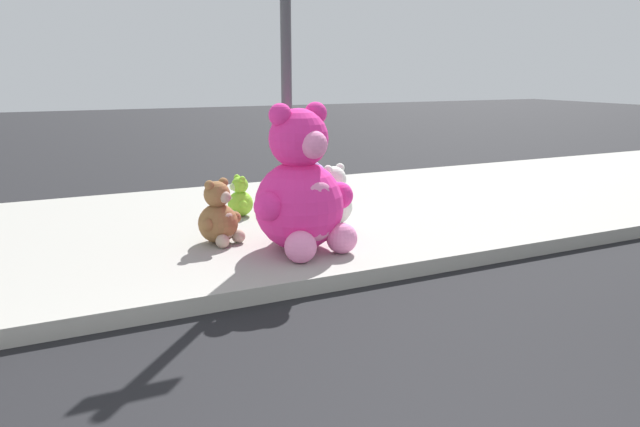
{
  "coord_description": "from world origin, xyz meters",
  "views": [
    {
      "loc": [
        -1.25,
        -1.21,
        1.85
      ],
      "look_at": [
        1.0,
        3.6,
        0.55
      ],
      "focal_mm": 32.48,
      "sensor_mm": 36.0,
      "label": 1
    }
  ],
  "objects_px": {
    "sign_pole": "(286,72)",
    "plush_lavender": "(313,193)",
    "plush_pink_large": "(302,193)",
    "plush_brown": "(219,218)",
    "plush_lime": "(239,200)",
    "plush_white": "(333,200)"
  },
  "relations": [
    {
      "from": "sign_pole",
      "to": "plush_lavender",
      "type": "bearing_deg",
      "value": 48.87
    },
    {
      "from": "plush_pink_large",
      "to": "plush_lavender",
      "type": "relative_size",
      "value": 2.17
    },
    {
      "from": "plush_brown",
      "to": "plush_lime",
      "type": "bearing_deg",
      "value": 62.63
    },
    {
      "from": "plush_pink_large",
      "to": "plush_brown",
      "type": "height_order",
      "value": "plush_pink_large"
    },
    {
      "from": "sign_pole",
      "to": "plush_pink_large",
      "type": "xyz_separation_m",
      "value": [
        -0.1,
        -0.59,
        -1.13
      ]
    },
    {
      "from": "plush_brown",
      "to": "plush_lavender",
      "type": "relative_size",
      "value": 1.01
    },
    {
      "from": "sign_pole",
      "to": "plush_brown",
      "type": "relative_size",
      "value": 4.83
    },
    {
      "from": "plush_lavender",
      "to": "plush_lime",
      "type": "distance_m",
      "value": 0.9
    },
    {
      "from": "plush_pink_large",
      "to": "plush_white",
      "type": "distance_m",
      "value": 1.07
    },
    {
      "from": "sign_pole",
      "to": "plush_lavender",
      "type": "relative_size",
      "value": 4.88
    },
    {
      "from": "plush_pink_large",
      "to": "plush_lime",
      "type": "relative_size",
      "value": 2.85
    },
    {
      "from": "sign_pole",
      "to": "plush_lavender",
      "type": "height_order",
      "value": "sign_pole"
    },
    {
      "from": "sign_pole",
      "to": "plush_lime",
      "type": "height_order",
      "value": "sign_pole"
    },
    {
      "from": "plush_brown",
      "to": "plush_lime",
      "type": "xyz_separation_m",
      "value": [
        0.52,
        1.01,
        -0.06
      ]
    },
    {
      "from": "plush_lavender",
      "to": "plush_pink_large",
      "type": "bearing_deg",
      "value": -118.73
    },
    {
      "from": "sign_pole",
      "to": "plush_lime",
      "type": "bearing_deg",
      "value": 103.97
    },
    {
      "from": "plush_pink_large",
      "to": "plush_lime",
      "type": "height_order",
      "value": "plush_pink_large"
    },
    {
      "from": "plush_pink_large",
      "to": "sign_pole",
      "type": "bearing_deg",
      "value": 80.76
    },
    {
      "from": "plush_brown",
      "to": "plush_white",
      "type": "relative_size",
      "value": 0.95
    },
    {
      "from": "plush_lavender",
      "to": "plush_white",
      "type": "bearing_deg",
      "value": -90.2
    },
    {
      "from": "plush_lavender",
      "to": "plush_white",
      "type": "relative_size",
      "value": 0.94
    },
    {
      "from": "plush_lavender",
      "to": "plush_lime",
      "type": "height_order",
      "value": "plush_lavender"
    }
  ]
}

